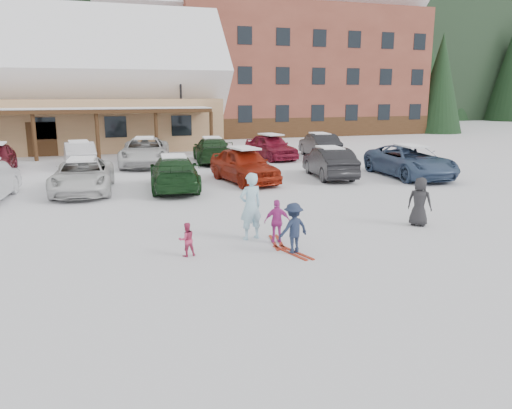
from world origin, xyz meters
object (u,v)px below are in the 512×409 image
object	(u,v)px
child_magenta	(277,221)
parked_car_12	(271,147)
day_lodge	(14,94)
alpine_hotel	(275,46)
parked_car_5	(329,163)
parked_car_10	(145,152)
parked_car_6	(410,161)
parked_car_13	(319,145)
adult_skier	(251,206)
bystander_dark	(420,202)
toddler_red	(187,239)
child_navy	(293,228)
parked_car_4	(244,165)
parked_car_3	(174,173)
parked_car_11	(212,150)
parked_car_9	(79,154)
parked_car_2	(83,176)
lamp_post	(181,104)

from	to	relation	value
child_magenta	parked_car_12	size ratio (longest dim) A/B	0.27
day_lodge	alpine_hotel	xyz separation A→B (m)	(23.27, 10.04, 4.69)
parked_car_5	parked_car_10	world-z (taller)	parked_car_10
parked_car_6	parked_car_13	size ratio (longest dim) A/B	1.20
child_magenta	parked_car_5	distance (m)	11.17
adult_skier	bystander_dark	bearing A→B (deg)	165.29
child_magenta	parked_car_6	size ratio (longest dim) A/B	0.22
toddler_red	child_navy	world-z (taller)	child_navy
parked_car_4	parked_car_13	world-z (taller)	parked_car_4
alpine_hotel	parked_car_12	xyz separation A→B (m)	(-7.75, -20.74, -7.87)
bystander_dark	parked_car_3	bearing A→B (deg)	-3.22
parked_car_3	parked_car_11	size ratio (longest dim) A/B	0.97
parked_car_5	parked_car_13	xyz separation A→B (m)	(2.95, 7.44, 0.02)
parked_car_6	parked_car_9	bearing A→B (deg)	154.70
parked_car_12	parked_car_11	bearing A→B (deg)	176.55
parked_car_12	parked_car_13	world-z (taller)	parked_car_12
toddler_red	bystander_dark	distance (m)	7.36
parked_car_10	parked_car_4	bearing A→B (deg)	-52.24
parked_car_10	day_lodge	bearing A→B (deg)	133.93
parked_car_6	adult_skier	bearing A→B (deg)	-140.46
toddler_red	parked_car_4	size ratio (longest dim) A/B	0.19
parked_car_12	parked_car_13	distance (m)	3.30
alpine_hotel	parked_car_10	bearing A→B (deg)	-125.99
parked_car_2	day_lodge	bearing A→B (deg)	108.75
child_magenta	alpine_hotel	bearing A→B (deg)	-98.82
parked_car_11	parked_car_12	bearing A→B (deg)	-167.43
parked_car_10	parked_car_12	size ratio (longest dim) A/B	1.26
parked_car_5	toddler_red	bearing A→B (deg)	56.62
lamp_post	child_magenta	size ratio (longest dim) A/B	4.76
parked_car_5	parked_car_11	world-z (taller)	parked_car_11
child_magenta	parked_car_5	world-z (taller)	parked_car_5
parked_car_12	child_magenta	bearing A→B (deg)	-117.95
parked_car_13	parked_car_12	bearing A→B (deg)	8.48
alpine_hotel	parked_car_3	world-z (taller)	alpine_hotel
parked_car_4	parked_car_13	bearing A→B (deg)	36.57
bystander_dark	parked_car_9	bearing A→B (deg)	-8.35
child_magenta	parked_car_9	world-z (taller)	parked_car_9
bystander_dark	parked_car_12	world-z (taller)	parked_car_12
child_magenta	parked_car_13	distance (m)	19.07
toddler_red	parked_car_11	xyz separation A→B (m)	(4.53, 16.74, 0.30)
toddler_red	parked_car_13	world-z (taller)	parked_car_13
day_lodge	toddler_red	bearing A→B (deg)	-75.46
parked_car_4	parked_car_5	bearing A→B (deg)	-10.04
alpine_hotel	parked_car_4	distance (m)	31.39
day_lodge	parked_car_3	bearing A→B (deg)	-66.22
adult_skier	parked_car_4	world-z (taller)	adult_skier
adult_skier	parked_car_11	distance (m)	16.00
day_lodge	parked_car_13	size ratio (longest dim) A/B	6.38
parked_car_4	parked_car_12	xyz separation A→B (m)	(3.91, 7.33, -0.02)
parked_car_2	parked_car_12	distance (m)	13.29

